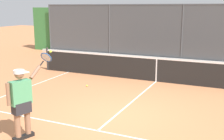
# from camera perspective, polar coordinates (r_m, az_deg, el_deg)

# --- Properties ---
(ground_plane) EXTENTS (60.00, 60.00, 0.00)m
(ground_plane) POSITION_cam_1_polar(r_m,az_deg,el_deg) (7.97, 0.59, -9.14)
(ground_plane) COLOR #C67A4C
(court_line_markings) EXTENTS (8.30, 9.35, 0.01)m
(court_line_markings) POSITION_cam_1_polar(r_m,az_deg,el_deg) (6.83, -4.20, -12.97)
(court_line_markings) COLOR white
(court_line_markings) RESTS_ON ground
(fence_backdrop) EXTENTS (20.42, 1.37, 3.09)m
(fence_backdrop) POSITION_cam_1_polar(r_m,az_deg,el_deg) (16.74, 14.13, 6.95)
(fence_backdrop) COLOR #474C51
(fence_backdrop) RESTS_ON ground
(tennis_net) EXTENTS (10.66, 0.09, 1.07)m
(tennis_net) POSITION_cam_1_polar(r_m,az_deg,el_deg) (11.52, 8.82, 0.09)
(tennis_net) COLOR #2D2D2D
(tennis_net) RESTS_ON ground
(tennis_player) EXTENTS (0.41, 1.37, 1.90)m
(tennis_player) POSITION_cam_1_polar(r_m,az_deg,el_deg) (6.68, -17.52, -5.55)
(tennis_player) COLOR black
(tennis_player) RESTS_ON ground
(tennis_ball_by_sideline) EXTENTS (0.07, 0.07, 0.07)m
(tennis_ball_by_sideline) POSITION_cam_1_polar(r_m,az_deg,el_deg) (10.84, -5.00, -3.11)
(tennis_ball_by_sideline) COLOR #D6E042
(tennis_ball_by_sideline) RESTS_ON ground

